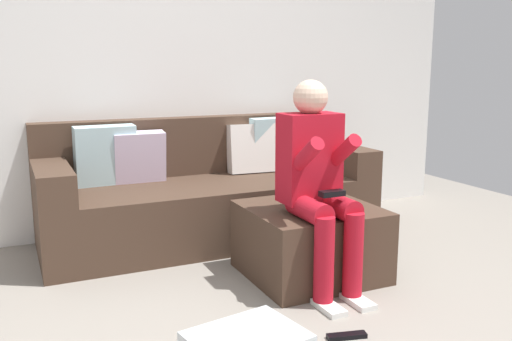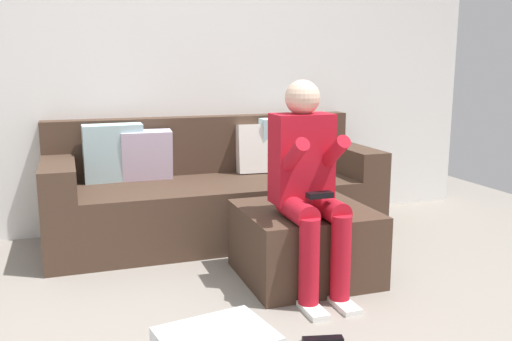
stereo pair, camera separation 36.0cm
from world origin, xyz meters
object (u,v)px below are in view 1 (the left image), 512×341
object	(u,v)px
couch_sectional	(208,195)
ottoman	(310,241)
person_seated	(317,176)
remote_near_ottoman	(347,336)

from	to	relation	value
couch_sectional	ottoman	xyz separation A→B (m)	(0.31, -0.98, -0.11)
couch_sectional	person_seated	distance (m)	1.24
person_seated	remote_near_ottoman	distance (m)	0.90
person_seated	ottoman	bearing A→B (deg)	69.66
person_seated	remote_near_ottoman	size ratio (longest dim) A/B	6.24
ottoman	remote_near_ottoman	size ratio (longest dim) A/B	3.95
remote_near_ottoman	couch_sectional	bearing A→B (deg)	105.48
person_seated	remote_near_ottoman	world-z (taller)	person_seated
ottoman	person_seated	distance (m)	0.49
ottoman	person_seated	size ratio (longest dim) A/B	0.63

